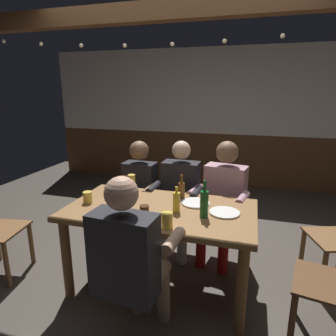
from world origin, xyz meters
TOP-DOWN VIEW (x-y plane):
  - ground_plane at (0.00, 0.00)m, footprint 7.48×7.48m
  - back_wall_upper at (0.00, 3.05)m, footprint 6.24×0.12m
  - back_wall_wainscot at (0.00, 3.05)m, footprint 6.24×0.12m
  - ceiling_beam at (0.00, 0.25)m, footprint 5.61×0.14m
  - dining_table at (0.00, -0.16)m, footprint 1.58×0.87m
  - person_0 at (-0.48, 0.50)m, footprint 0.52×0.51m
  - person_1 at (-0.00, 0.50)m, footprint 0.54×0.51m
  - person_2 at (0.46, 0.50)m, footprint 0.60×0.57m
  - person_3 at (0.01, -0.82)m, footprint 0.58×0.54m
  - table_candle at (-0.53, -0.03)m, footprint 0.04×0.04m
  - condiment_caddy at (-0.35, -0.52)m, footprint 0.14×0.10m
  - plate_0 at (0.27, 0.01)m, footprint 0.25×0.25m
  - plate_1 at (0.53, -0.13)m, footprint 0.25×0.25m
  - bottle_0 at (0.11, 0.13)m, footprint 0.06×0.06m
  - bottle_1 at (0.15, -0.20)m, footprint 0.06×0.06m
  - bottle_2 at (0.38, -0.24)m, footprint 0.07×0.07m
  - pint_glass_0 at (-0.05, -0.42)m, footprint 0.07×0.07m
  - pint_glass_1 at (-0.42, 0.20)m, footprint 0.07×0.07m
  - pint_glass_2 at (-0.65, -0.22)m, footprint 0.08×0.08m
  - pint_glass_3 at (0.16, -0.50)m, footprint 0.08×0.08m
  - pint_glass_4 at (-0.46, 0.12)m, footprint 0.08×0.08m
  - string_lights at (0.00, 0.20)m, footprint 4.40×0.04m

SIDE VIEW (x-z plane):
  - ground_plane at x=0.00m, z-range 0.00..0.00m
  - back_wall_wainscot at x=0.00m, z-range 0.00..0.95m
  - dining_table at x=0.00m, z-range 0.26..1.02m
  - person_0 at x=-0.48m, z-range 0.06..1.25m
  - person_1 at x=0.00m, z-range 0.06..1.27m
  - person_3 at x=0.01m, z-range 0.06..1.30m
  - person_2 at x=0.46m, z-range 0.07..1.30m
  - plate_0 at x=0.27m, z-range 0.76..0.77m
  - plate_1 at x=0.53m, z-range 0.76..0.77m
  - condiment_caddy at x=-0.35m, z-range 0.76..0.81m
  - table_candle at x=-0.53m, z-range 0.76..0.84m
  - pint_glass_2 at x=-0.65m, z-range 0.76..0.86m
  - pint_glass_3 at x=0.16m, z-range 0.76..0.87m
  - pint_glass_0 at x=-0.05m, z-range 0.76..0.87m
  - pint_glass_1 at x=-0.42m, z-range 0.76..0.91m
  - bottle_0 at x=0.11m, z-range 0.73..0.95m
  - pint_glass_4 at x=-0.46m, z-range 0.76..0.92m
  - bottle_1 at x=0.15m, z-range 0.74..0.95m
  - bottle_2 at x=0.38m, z-range 0.72..1.02m
  - back_wall_upper at x=0.00m, z-range 0.95..2.45m
  - string_lights at x=0.00m, z-range 2.06..2.25m
  - ceiling_beam at x=0.00m, z-range 2.29..2.45m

